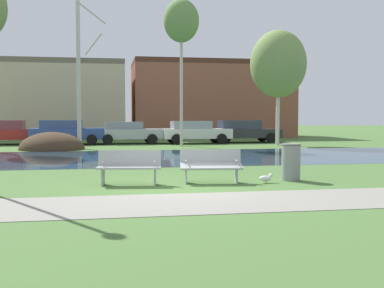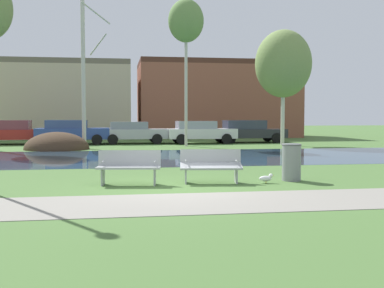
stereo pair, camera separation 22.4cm
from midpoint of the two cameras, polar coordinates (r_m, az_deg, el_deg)
name	(u,v)px [view 1 (the left image)]	position (r m, az deg, el deg)	size (l,w,h in m)	color
ground_plane	(144,155)	(21.30, -6.06, -1.33)	(120.00, 120.00, 0.00)	#476B33
paved_path_strip	(188,203)	(9.58, -1.17, -7.10)	(60.00, 2.34, 0.01)	gray
river_band	(146,157)	(20.12, -5.83, -1.60)	(80.00, 8.10, 0.01)	#284256
soil_mound	(52,149)	(25.83, -16.69, -0.63)	(3.35, 3.35, 1.82)	#423021
bench_left	(129,166)	(12.14, -8.07, -2.68)	(1.66, 0.76, 0.87)	#9EA0A3
bench_right	(211,165)	(12.39, 1.77, -2.53)	(1.66, 0.76, 0.87)	#9EA0A3
trash_bin	(291,161)	(13.13, 11.31, -2.06)	(0.53, 0.53, 1.00)	gray
seagull	(266,178)	(12.54, 8.37, -4.06)	(0.40, 0.15, 0.25)	white
birch_left	(79,58)	(26.23, -13.65, 9.95)	(1.56, 2.68, 9.41)	beige
birch_center_left	(181,22)	(27.88, -1.53, 14.43)	(2.03, 2.03, 9.17)	beige
birch_center	(278,64)	(28.85, 10.09, 9.42)	(3.31, 3.31, 6.80)	beige
parked_van_nearest_red	(8,132)	(31.03, -21.45, 1.37)	(4.40, 2.18, 1.48)	maroon
parked_sedan_second_blue	(66,132)	(30.06, -15.09, 1.46)	(4.46, 2.23, 1.49)	#2D4793
parked_hatch_third_silver	(128,132)	(30.05, -7.94, 1.44)	(4.14, 2.15, 1.38)	#B2B5BC
parked_wagon_fourth_white	(195,131)	(30.12, 0.14, 1.51)	(4.38, 2.08, 1.42)	silver
parked_suv_fifth_dark	(243,131)	(31.31, 5.92, 1.59)	(4.69, 2.06, 1.46)	#282B30
building_beige_block	(48,100)	(39.24, -17.00, 5.04)	(11.76, 7.00, 5.95)	#BCAD8E
building_brick_low	(210,100)	(40.20, 2.02, 5.32)	(12.90, 6.89, 6.19)	brown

